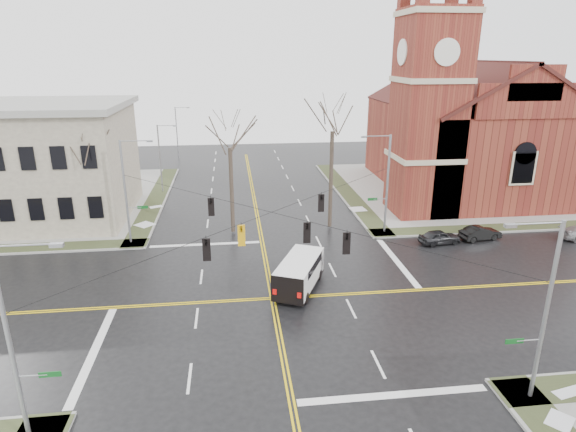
{
  "coord_description": "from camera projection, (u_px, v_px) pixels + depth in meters",
  "views": [
    {
      "loc": [
        -2.42,
        -29.23,
        15.82
      ],
      "look_at": [
        1.79,
        6.0,
        3.86
      ],
      "focal_mm": 30.0,
      "sensor_mm": 36.0,
      "label": 1
    }
  ],
  "objects": [
    {
      "name": "signal_pole_se",
      "position": [
        543.0,
        308.0,
        21.7
      ],
      "size": [
        2.75,
        0.22,
        9.0
      ],
      "color": "gray",
      "rests_on": "ground"
    },
    {
      "name": "streetlight_north_a",
      "position": [
        161.0,
        156.0,
        56.55
      ],
      "size": [
        2.3,
        0.2,
        8.0
      ],
      "color": "gray",
      "rests_on": "ground"
    },
    {
      "name": "signal_pole_ne",
      "position": [
        386.0,
        181.0,
        43.34
      ],
      "size": [
        2.75,
        0.22,
        9.0
      ],
      "color": "gray",
      "rests_on": "ground"
    },
    {
      "name": "traffic_signals",
      "position": [
        273.0,
        227.0,
        30.46
      ],
      "size": [
        8.21,
        8.26,
        1.3
      ],
      "color": "black",
      "rests_on": "ground"
    },
    {
      "name": "parked_car_b",
      "position": [
        480.0,
        233.0,
        43.04
      ],
      "size": [
        3.98,
        2.01,
        1.25
      ],
      "primitive_type": "imported",
      "rotation": [
        0.0,
        0.0,
        1.76
      ],
      "color": "black",
      "rests_on": "ground"
    },
    {
      "name": "road_markings",
      "position": [
        272.0,
        298.0,
        32.83
      ],
      "size": [
        100.0,
        100.0,
        0.01
      ],
      "color": "gold",
      "rests_on": "ground"
    },
    {
      "name": "parked_car_a",
      "position": [
        440.0,
        237.0,
        42.12
      ],
      "size": [
        3.82,
        1.93,
        1.25
      ],
      "primitive_type": "imported",
      "rotation": [
        0.0,
        0.0,
        1.7
      ],
      "color": "black",
      "rests_on": "ground"
    },
    {
      "name": "streetlight_north_b",
      "position": [
        178.0,
        131.0,
        75.37
      ],
      "size": [
        2.3,
        0.2,
        8.0
      ],
      "color": "gray",
      "rests_on": "ground"
    },
    {
      "name": "church",
      "position": [
        464.0,
        121.0,
        56.24
      ],
      "size": [
        24.28,
        27.48,
        27.5
      ],
      "color": "maroon",
      "rests_on": "ground"
    },
    {
      "name": "cargo_van",
      "position": [
        300.0,
        271.0,
        33.99
      ],
      "size": [
        4.4,
        6.17,
        2.2
      ],
      "rotation": [
        0.0,
        0.0,
        -0.42
      ],
      "color": "white",
      "rests_on": "ground"
    },
    {
      "name": "span_wires",
      "position": [
        271.0,
        212.0,
        30.85
      ],
      "size": [
        23.02,
        23.02,
        0.03
      ],
      "color": "black",
      "rests_on": "ground"
    },
    {
      "name": "signal_pole_sw",
      "position": [
        14.0,
        342.0,
        19.16
      ],
      "size": [
        2.75,
        0.22,
        9.0
      ],
      "color": "gray",
      "rests_on": "ground"
    },
    {
      "name": "tree_ne",
      "position": [
        333.0,
        125.0,
        43.09
      ],
      "size": [
        4.0,
        4.0,
        13.62
      ],
      "color": "#322820",
      "rests_on": "ground"
    },
    {
      "name": "tree_nw_far",
      "position": [
        89.0,
        153.0,
        41.88
      ],
      "size": [
        4.0,
        4.0,
        10.55
      ],
      "color": "#322820",
      "rests_on": "ground"
    },
    {
      "name": "sidewalks",
      "position": [
        272.0,
        297.0,
        32.81
      ],
      "size": [
        80.0,
        80.0,
        0.17
      ],
      "color": "gray",
      "rests_on": "ground"
    },
    {
      "name": "tree_nw_near",
      "position": [
        230.0,
        142.0,
        42.18
      ],
      "size": [
        4.0,
        4.0,
        11.76
      ],
      "color": "#322820",
      "rests_on": "ground"
    },
    {
      "name": "civic_building_a",
      "position": [
        32.0,
        164.0,
        47.42
      ],
      "size": [
        18.0,
        14.0,
        11.0
      ],
      "primitive_type": "cube",
      "color": "gray",
      "rests_on": "ground"
    },
    {
      "name": "ground",
      "position": [
        272.0,
        298.0,
        32.83
      ],
      "size": [
        120.0,
        120.0,
        0.0
      ],
      "primitive_type": "plane",
      "color": "black",
      "rests_on": "ground"
    },
    {
      "name": "signal_pole_nw",
      "position": [
        127.0,
        189.0,
        40.8
      ],
      "size": [
        2.75,
        0.22,
        9.0
      ],
      "color": "gray",
      "rests_on": "ground"
    }
  ]
}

